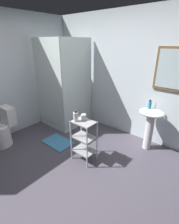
% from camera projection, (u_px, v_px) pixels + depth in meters
% --- Properties ---
extents(ground_plane, '(4.20, 4.20, 0.02)m').
position_uv_depth(ground_plane, '(61.00, 173.00, 2.63)').
color(ground_plane, '#4A4450').
extents(wall_back, '(4.20, 0.14, 2.50)m').
position_uv_depth(wall_back, '(125.00, 76.00, 3.42)').
color(wall_back, silver).
rests_on(wall_back, ground_plane).
extents(shower_stall, '(0.92, 0.92, 2.00)m').
position_uv_depth(shower_stall, '(65.00, 107.00, 3.99)').
color(shower_stall, white).
rests_on(shower_stall, ground_plane).
extents(pedestal_sink, '(0.46, 0.37, 0.81)m').
position_uv_depth(pedestal_sink, '(151.00, 121.00, 3.01)').
color(pedestal_sink, white).
rests_on(pedestal_sink, ground_plane).
extents(sink_faucet, '(0.03, 0.03, 0.10)m').
position_uv_depth(sink_faucet, '(155.00, 105.00, 2.98)').
color(sink_faucet, silver).
rests_on(sink_faucet, pedestal_sink).
extents(toilet, '(0.37, 0.49, 0.76)m').
position_uv_depth(toilet, '(3.00, 130.00, 3.23)').
color(toilet, white).
rests_on(toilet, ground_plane).
extents(storage_cart, '(0.38, 0.28, 0.74)m').
position_uv_depth(storage_cart, '(84.00, 138.00, 2.75)').
color(storage_cart, silver).
rests_on(storage_cart, ground_plane).
extents(hand_soap_bottle, '(0.06, 0.06, 0.16)m').
position_uv_depth(hand_soap_bottle, '(150.00, 105.00, 2.94)').
color(hand_soap_bottle, '#389ED1').
rests_on(hand_soap_bottle, pedestal_sink).
extents(lotion_bottle_white, '(0.08, 0.08, 0.19)m').
position_uv_depth(lotion_bottle_white, '(76.00, 117.00, 2.61)').
color(lotion_bottle_white, white).
rests_on(lotion_bottle_white, storage_cart).
extents(rinse_cup, '(0.08, 0.08, 0.09)m').
position_uv_depth(rinse_cup, '(84.00, 117.00, 2.68)').
color(rinse_cup, silver).
rests_on(rinse_cup, storage_cart).
extents(bath_mat, '(0.60, 0.40, 0.02)m').
position_uv_depth(bath_mat, '(58.00, 142.00, 3.39)').
color(bath_mat, teal).
rests_on(bath_mat, ground_plane).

